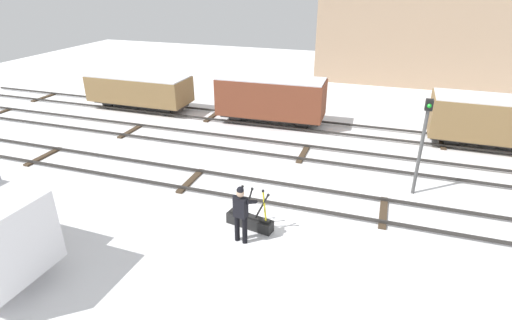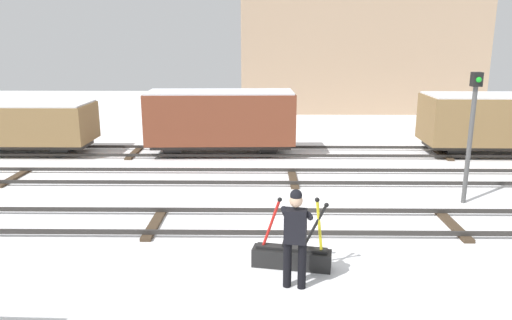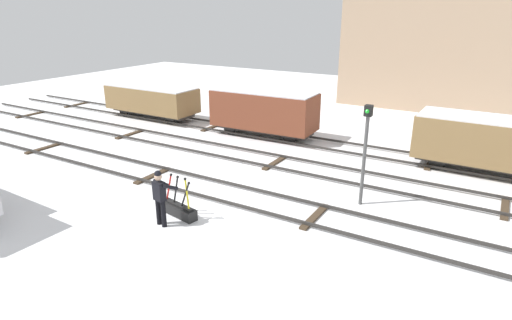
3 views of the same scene
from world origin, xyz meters
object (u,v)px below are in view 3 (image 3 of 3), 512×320
(rail_worker, at_px, (160,194))
(signal_post, at_px, (365,145))
(freight_car_mid_siding, at_px, (152,99))
(freight_car_near_switch, at_px, (264,111))
(switch_lever_frame, at_px, (178,208))
(freight_car_far_end, at_px, (496,143))

(rail_worker, height_order, signal_post, signal_post)
(freight_car_mid_siding, bearing_deg, rail_worker, -45.08)
(freight_car_near_switch, bearing_deg, switch_lever_frame, -79.03)
(rail_worker, distance_m, freight_car_mid_siding, 14.25)
(signal_post, relative_size, freight_car_far_end, 0.57)
(switch_lever_frame, bearing_deg, rail_worker, -79.28)
(signal_post, height_order, freight_car_mid_siding, signal_post)
(switch_lever_frame, bearing_deg, freight_car_mid_siding, 147.62)
(switch_lever_frame, relative_size, freight_car_mid_siding, 0.27)
(switch_lever_frame, xyz_separation_m, freight_car_near_switch, (-2.13, 9.39, 1.14))
(switch_lever_frame, height_order, freight_car_far_end, freight_car_far_end)
(freight_car_far_end, distance_m, freight_car_mid_siding, 18.57)
(switch_lever_frame, height_order, freight_car_near_switch, freight_car_near_switch)
(freight_car_far_end, bearing_deg, freight_car_mid_siding, -179.00)
(switch_lever_frame, distance_m, rail_worker, 1.10)
(freight_car_far_end, bearing_deg, rail_worker, -129.16)
(rail_worker, relative_size, freight_car_far_end, 0.30)
(switch_lever_frame, distance_m, freight_car_near_switch, 9.70)
(freight_car_near_switch, bearing_deg, signal_post, -40.20)
(rail_worker, bearing_deg, freight_car_near_switch, 112.66)
(switch_lever_frame, distance_m, signal_post, 6.49)
(rail_worker, bearing_deg, signal_post, 54.34)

